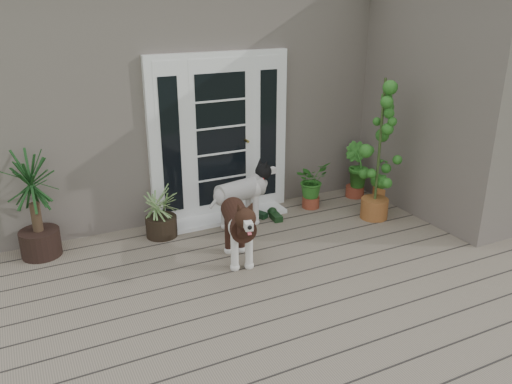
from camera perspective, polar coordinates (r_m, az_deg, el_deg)
name	(u,v)px	position (r m, az deg, el deg)	size (l,w,h in m)	color
deck	(322,290)	(5.50, 7.30, -10.61)	(6.20, 4.60, 0.12)	#6B5B4C
house_main	(183,85)	(8.65, -8.08, 11.56)	(7.40, 4.00, 3.10)	#665E54
house_wing	(464,104)	(7.59, 21.95, 8.99)	(1.60, 2.40, 3.10)	#665E54
door_unit	(220,137)	(6.77, -3.96, 6.08)	(1.90, 0.14, 2.15)	white
door_step	(228,216)	(6.94, -3.12, -2.70)	(1.60, 0.40, 0.05)	white
brindle_dog	(238,231)	(5.71, -1.98, -4.27)	(0.38, 0.89, 0.74)	#351C13
white_dog	(240,200)	(6.58, -1.74, -0.91)	(0.37, 0.85, 0.71)	white
spider_plant	(160,210)	(6.42, -10.48, -2.00)	(0.64, 0.64, 0.68)	#88A968
yucca	(35,206)	(6.24, -23.20, -1.43)	(0.84, 0.84, 1.22)	black
herb_a	(311,188)	(7.23, 6.11, 0.47)	(0.46, 0.46, 0.58)	#255D1A
herb_b	(356,177)	(7.73, 10.93, 1.60)	(0.40, 0.40, 0.60)	#1E5618
herb_c	(384,179)	(7.80, 13.91, 1.43)	(0.37, 0.37, 0.57)	#204E16
sapling	(379,149)	(6.82, 13.44, 4.67)	(0.57, 0.57, 1.92)	#255217
clog_left	(258,213)	(6.98, 0.22, -2.35)	(0.14, 0.31, 0.09)	black
clog_right	(275,215)	(6.91, 2.11, -2.57)	(0.16, 0.33, 0.10)	black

